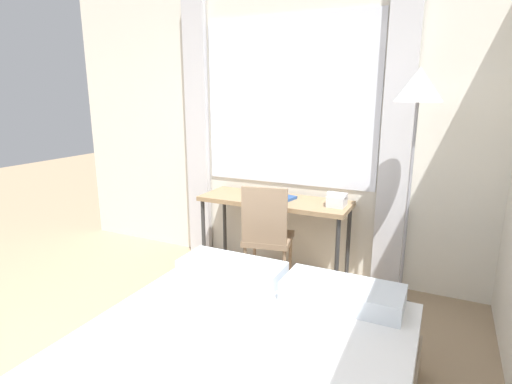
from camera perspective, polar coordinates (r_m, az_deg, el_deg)
name	(u,v)px	position (r m, az deg, el deg)	size (l,w,h in m)	color
wall_back_with_window	(280,130)	(3.80, 3.41, 8.90)	(4.81, 0.13, 2.70)	silver
desk	(274,206)	(3.59, 2.65, -2.02)	(1.35, 0.48, 0.77)	#937551
desk_chair	(267,232)	(3.43, 1.56, -5.75)	(0.47, 0.47, 0.95)	#8C7259
standing_lamp	(417,111)	(3.09, 21.96, 10.66)	(0.34, 0.34, 1.86)	#4C4C51
telephone	(337,200)	(3.39, 11.49, -1.15)	(0.17, 0.16, 0.12)	silver
book	(281,197)	(3.59, 3.58, -0.71)	(0.27, 0.21, 0.02)	navy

